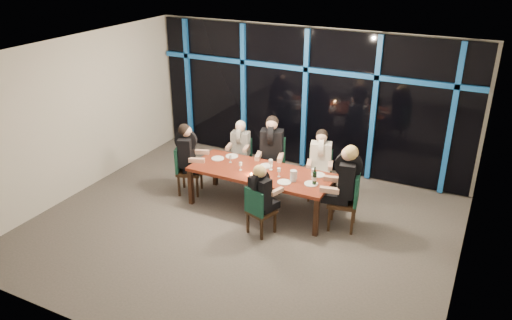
# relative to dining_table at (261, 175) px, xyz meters

# --- Properties ---
(room) EXTENTS (7.04, 7.00, 3.02)m
(room) POSITION_rel_dining_table_xyz_m (0.00, -0.80, 1.34)
(room) COLOR #5D5652
(room) RESTS_ON ground
(window_wall) EXTENTS (6.86, 0.43, 2.94)m
(window_wall) POSITION_rel_dining_table_xyz_m (0.01, 2.13, 0.87)
(window_wall) COLOR black
(window_wall) RESTS_ON ground
(dining_table) EXTENTS (2.60, 1.00, 0.75)m
(dining_table) POSITION_rel_dining_table_xyz_m (0.00, 0.00, 0.00)
(dining_table) COLOR maroon
(dining_table) RESTS_ON ground
(chair_far_left) EXTENTS (0.47, 0.47, 0.87)m
(chair_far_left) POSITION_rel_dining_table_xyz_m (-0.92, 0.96, -0.20)
(chair_far_left) COLOR black
(chair_far_left) RESTS_ON ground
(chair_far_mid) EXTENTS (0.59, 0.59, 1.04)m
(chair_far_mid) POSITION_rel_dining_table_xyz_m (-0.18, 0.86, -0.10)
(chair_far_mid) COLOR black
(chair_far_mid) RESTS_ON ground
(chair_far_right) EXTENTS (0.54, 0.54, 0.95)m
(chair_far_right) POSITION_rel_dining_table_xyz_m (0.80, 0.92, -0.15)
(chair_far_right) COLOR black
(chair_far_right) RESTS_ON ground
(chair_end_left) EXTENTS (0.58, 0.58, 0.97)m
(chair_end_left) POSITION_rel_dining_table_xyz_m (-1.59, -0.09, -0.14)
(chair_end_left) COLOR black
(chair_end_left) RESTS_ON ground
(chair_end_right) EXTENTS (0.57, 0.57, 1.05)m
(chair_end_right) POSITION_rel_dining_table_xyz_m (1.64, 0.03, -0.10)
(chair_end_right) COLOR black
(chair_end_right) RESTS_ON ground
(chair_near_mid) EXTENTS (0.51, 0.51, 0.87)m
(chair_near_mid) POSITION_rel_dining_table_xyz_m (0.36, -0.84, -0.20)
(chair_near_mid) COLOR black
(chair_near_mid) RESTS_ON ground
(diner_far_left) EXTENTS (0.48, 0.58, 0.84)m
(diner_far_left) POSITION_rel_dining_table_xyz_m (-0.90, 0.89, 0.15)
(diner_far_left) COLOR black
(diner_far_left) RESTS_ON ground
(diner_far_mid) EXTENTS (0.60, 0.70, 1.01)m
(diner_far_mid) POSITION_rel_dining_table_xyz_m (-0.15, 0.77, 0.31)
(diner_far_mid) COLOR black
(diner_far_mid) RESTS_ON ground
(diner_far_right) EXTENTS (0.55, 0.64, 0.92)m
(diner_far_right) POSITION_rel_dining_table_xyz_m (0.83, 0.84, 0.22)
(diner_far_right) COLOR white
(diner_far_right) RESTS_ON ground
(diner_end_left) EXTENTS (0.66, 0.59, 0.95)m
(diner_end_left) POSITION_rel_dining_table_xyz_m (-1.51, -0.07, 0.25)
(diner_end_left) COLOR black
(diner_end_left) RESTS_ON ground
(diner_end_right) EXTENTS (0.69, 0.57, 1.02)m
(diner_end_right) POSITION_rel_dining_table_xyz_m (1.55, 0.02, 0.32)
(diner_end_right) COLOR black
(diner_end_right) RESTS_ON ground
(diner_near_mid) EXTENTS (0.52, 0.59, 0.85)m
(diner_near_mid) POSITION_rel_dining_table_xyz_m (0.38, -0.77, 0.15)
(diner_near_mid) COLOR black
(diner_near_mid) RESTS_ON ground
(plate_far_left) EXTENTS (0.24, 0.24, 0.01)m
(plate_far_left) POSITION_rel_dining_table_xyz_m (-0.79, 0.34, 0.08)
(plate_far_left) COLOR white
(plate_far_left) RESTS_ON dining_table
(plate_far_mid) EXTENTS (0.24, 0.24, 0.01)m
(plate_far_mid) POSITION_rel_dining_table_xyz_m (-0.01, 0.23, 0.08)
(plate_far_mid) COLOR white
(plate_far_mid) RESTS_ON dining_table
(plate_far_right) EXTENTS (0.24, 0.24, 0.01)m
(plate_far_right) POSITION_rel_dining_table_xyz_m (0.98, 0.30, 0.08)
(plate_far_right) COLOR white
(plate_far_right) RESTS_ON dining_table
(plate_end_left) EXTENTS (0.24, 0.24, 0.01)m
(plate_end_left) POSITION_rel_dining_table_xyz_m (-0.98, 0.12, 0.08)
(plate_end_left) COLOR white
(plate_end_left) RESTS_ON dining_table
(plate_end_right) EXTENTS (0.24, 0.24, 0.01)m
(plate_end_right) POSITION_rel_dining_table_xyz_m (1.00, -0.09, 0.08)
(plate_end_right) COLOR white
(plate_end_right) RESTS_ON dining_table
(plate_near_mid) EXTENTS (0.24, 0.24, 0.01)m
(plate_near_mid) POSITION_rel_dining_table_xyz_m (0.56, -0.23, 0.08)
(plate_near_mid) COLOR white
(plate_near_mid) RESTS_ON dining_table
(wine_bottle) EXTENTS (0.07, 0.07, 0.33)m
(wine_bottle) POSITION_rel_dining_table_xyz_m (1.05, -0.08, 0.19)
(wine_bottle) COLOR black
(wine_bottle) RESTS_ON dining_table
(water_pitcher) EXTENTS (0.13, 0.11, 0.20)m
(water_pitcher) POSITION_rel_dining_table_xyz_m (0.68, -0.11, 0.17)
(water_pitcher) COLOR silver
(water_pitcher) RESTS_ON dining_table
(tea_light) EXTENTS (0.04, 0.04, 0.03)m
(tea_light) POSITION_rel_dining_table_xyz_m (-0.09, -0.22, 0.08)
(tea_light) COLOR #FFA74C
(tea_light) RESTS_ON dining_table
(wine_glass_a) EXTENTS (0.06, 0.06, 0.16)m
(wine_glass_a) POSITION_rel_dining_table_xyz_m (-0.35, -0.13, 0.18)
(wine_glass_a) COLOR silver
(wine_glass_a) RESTS_ON dining_table
(wine_glass_b) EXTENTS (0.08, 0.08, 0.20)m
(wine_glass_b) POSITION_rel_dining_table_xyz_m (0.13, 0.14, 0.21)
(wine_glass_b) COLOR silver
(wine_glass_b) RESTS_ON dining_table
(wine_glass_c) EXTENTS (0.06, 0.06, 0.16)m
(wine_glass_c) POSITION_rel_dining_table_xyz_m (0.38, -0.06, 0.19)
(wine_glass_c) COLOR silver
(wine_glass_c) RESTS_ON dining_table
(wine_glass_d) EXTENTS (0.06, 0.06, 0.16)m
(wine_glass_d) POSITION_rel_dining_table_xyz_m (-0.68, 0.09, 0.18)
(wine_glass_d) COLOR silver
(wine_glass_d) RESTS_ON dining_table
(wine_glass_e) EXTENTS (0.07, 0.07, 0.19)m
(wine_glass_e) POSITION_rel_dining_table_xyz_m (0.95, 0.14, 0.20)
(wine_glass_e) COLOR white
(wine_glass_e) RESTS_ON dining_table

